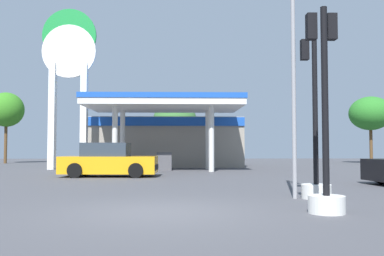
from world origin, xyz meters
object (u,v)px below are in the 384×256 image
at_px(station_pole_sign, 69,69).
at_px(traffic_signal_0, 315,159).
at_px(corner_streetlamp, 295,45).
at_px(traffic_signal_1, 325,147).
at_px(car_0, 109,161).
at_px(tree_1, 175,120).
at_px(tree_2, 370,114).
at_px(tree_0, 6,110).

xyz_separation_m(station_pole_sign, traffic_signal_0, (10.92, -15.75, -5.41)).
bearing_deg(corner_streetlamp, traffic_signal_1, -90.93).
height_order(car_0, corner_streetlamp, corner_streetlamp).
distance_m(station_pole_sign, traffic_signal_1, 21.58).
bearing_deg(corner_streetlamp, traffic_signal_0, 18.71).
xyz_separation_m(car_0, tree_1, (2.92, 16.27, 3.10)).
relative_size(traffic_signal_0, tree_2, 0.76).
relative_size(traffic_signal_0, tree_1, 0.83).
bearing_deg(traffic_signal_1, station_pole_sign, 119.50).
height_order(traffic_signal_1, tree_2, tree_2).
height_order(station_pole_sign, car_0, station_pole_sign).
bearing_deg(car_0, traffic_signal_1, -60.21).
bearing_deg(tree_2, tree_1, -179.99).
relative_size(traffic_signal_1, tree_2, 0.74).
xyz_separation_m(traffic_signal_1, tree_1, (-3.58, 27.63, 2.45)).
xyz_separation_m(traffic_signal_0, tree_1, (-4.18, 25.13, 2.78)).
relative_size(car_0, corner_streetlamp, 0.66).
distance_m(traffic_signal_0, tree_2, 28.57).
xyz_separation_m(traffic_signal_0, corner_streetlamp, (-0.55, -0.19, 3.11)).
relative_size(tree_2, corner_streetlamp, 0.86).
bearing_deg(traffic_signal_0, car_0, 128.71).
height_order(station_pole_sign, tree_1, station_pole_sign).
xyz_separation_m(station_pole_sign, car_0, (3.82, -6.89, -5.74)).
height_order(tree_1, tree_2, tree_2).
distance_m(station_pole_sign, tree_2, 25.93).
distance_m(tree_1, tree_2, 17.36).
bearing_deg(tree_1, tree_2, 0.01).
distance_m(traffic_signal_0, corner_streetlamp, 3.16).
distance_m(car_0, traffic_signal_1, 13.11).
bearing_deg(traffic_signal_1, tree_0, 122.94).
distance_m(traffic_signal_1, corner_streetlamp, 3.62).
height_order(tree_1, corner_streetlamp, corner_streetlamp).
xyz_separation_m(traffic_signal_0, tree_2, (13.17, 25.13, 3.37)).
height_order(car_0, traffic_signal_1, traffic_signal_1).
relative_size(traffic_signal_0, corner_streetlamp, 0.65).
bearing_deg(corner_streetlamp, tree_0, 125.22).
bearing_deg(corner_streetlamp, tree_1, 98.14).
bearing_deg(tree_2, traffic_signal_1, -116.47).
height_order(station_pole_sign, tree_0, station_pole_sign).
xyz_separation_m(car_0, traffic_signal_0, (7.09, -8.85, 0.33)).
bearing_deg(car_0, corner_streetlamp, -54.11).
bearing_deg(traffic_signal_1, tree_1, 97.39).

